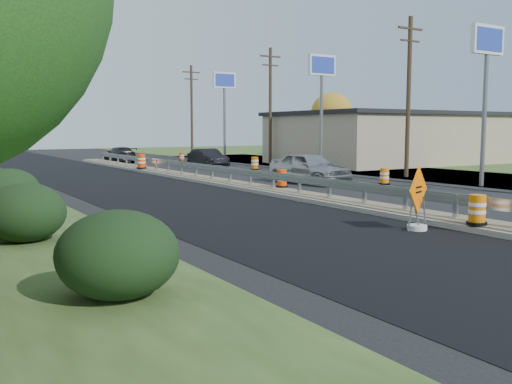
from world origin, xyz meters
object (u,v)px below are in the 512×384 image
barrel_median_near (477,210)px  barrel_shoulder_near (384,177)px  barrel_shoulder_far (182,157)px  car_dark_mid (208,158)px  caution_sign (417,214)px  car_dark_far (120,155)px  barrel_shoulder_mid (255,164)px  barrel_median_mid (282,179)px  barrel_median_far (141,162)px  car_silver (309,168)px

barrel_median_near → barrel_shoulder_near: 13.95m
barrel_shoulder_far → car_dark_mid: car_dark_mid is taller
barrel_shoulder_near → barrel_median_near: bearing=-123.8°
caution_sign → car_dark_far: 37.22m
barrel_shoulder_mid → car_dark_mid: 4.16m
barrel_shoulder_near → car_dark_mid: 16.63m
barrel_median_near → barrel_median_mid: bearing=84.4°
barrel_shoulder_far → car_dark_far: bearing=167.1°
caution_sign → barrel_shoulder_far: caution_sign is taller
barrel_median_far → car_silver: car_silver is taller
barrel_median_near → car_silver: bearing=71.4°
barrel_shoulder_mid → barrel_shoulder_far: barrel_shoulder_mid is taller
caution_sign → barrel_shoulder_mid: (8.81, 23.29, -0.03)m
barrel_median_near → car_silver: 14.81m
barrel_median_far → car_dark_far: bearing=78.6°
car_dark_far → barrel_median_mid: bearing=89.4°
barrel_median_far → car_dark_mid: (5.79, 1.62, 0.02)m
caution_sign → barrel_shoulder_far: 36.91m
barrel_median_near → barrel_median_mid: 11.33m
barrel_median_near → barrel_median_far: (0.00, 26.47, 0.06)m
barrel_median_far → car_dark_mid: size_ratio=0.22×
barrel_median_near → barrel_shoulder_far: barrel_median_near is taller
barrel_shoulder_far → car_dark_mid: bearing=-101.7°
barrel_shoulder_far → barrel_median_far: bearing=-126.1°
barrel_median_near → barrel_shoulder_mid: barrel_median_near is taller
barrel_median_near → barrel_shoulder_near: (7.76, 11.59, -0.22)m
barrel_shoulder_far → car_silver: (-2.90, -22.91, 0.47)m
barrel_median_near → car_dark_mid: size_ratio=0.19×
barrel_shoulder_far → car_dark_mid: (-1.83, -8.84, 0.34)m
barrel_median_near → barrel_shoulder_far: 37.72m
barrel_median_mid → barrel_shoulder_near: 6.67m
barrel_median_far → barrel_shoulder_far: 12.95m
barrel_median_far → barrel_shoulder_near: bearing=-62.5°
barrel_shoulder_near → car_dark_mid: bearing=96.8°
barrel_median_near → car_dark_far: (2.35, 38.14, 0.04)m
barrel_shoulder_far → car_silver: 23.09m
car_dark_far → barrel_median_near: bearing=88.5°
barrel_shoulder_far → car_dark_mid: size_ratio=0.18×
barrel_shoulder_mid → barrel_median_near: bearing=-107.4°
caution_sign → barrel_median_far: bearing=64.4°
barrel_shoulder_far → car_dark_far: 5.41m
barrel_median_mid → barrel_median_far: (-1.10, 15.19, 0.07)m
barrel_shoulder_near → car_dark_far: car_dark_far is taller
caution_sign → barrel_median_mid: caution_sign is taller
car_dark_mid → car_dark_far: car_dark_mid is taller
barrel_shoulder_mid → car_dark_far: (-5.30, 13.76, 0.23)m
barrel_median_mid → barrel_median_far: barrel_median_far is taller
barrel_median_mid → barrel_shoulder_mid: size_ratio=0.90×
car_dark_mid → car_dark_far: size_ratio=0.93×
barrel_median_near → barrel_shoulder_far: bearing=78.3°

